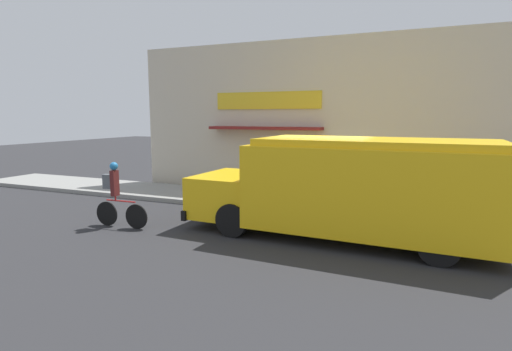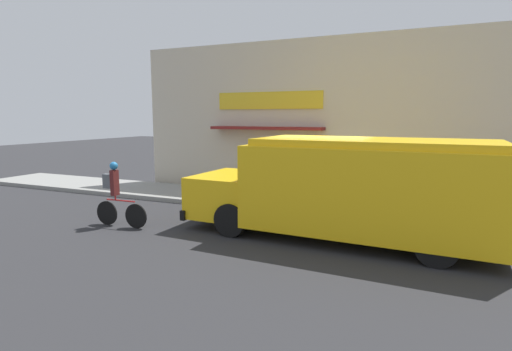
{
  "view_description": "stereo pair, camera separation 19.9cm",
  "coord_description": "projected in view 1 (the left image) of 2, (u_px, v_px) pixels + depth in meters",
  "views": [
    {
      "loc": [
        2.48,
        -10.48,
        2.75
      ],
      "look_at": [
        -1.81,
        -0.2,
        1.1
      ],
      "focal_mm": 28.0,
      "sensor_mm": 36.0,
      "label": 1
    },
    {
      "loc": [
        2.66,
        -10.4,
        2.75
      ],
      "look_at": [
        -1.81,
        -0.2,
        1.1
      ],
      "focal_mm": 28.0,
      "sensor_mm": 36.0,
      "label": 2
    }
  ],
  "objects": [
    {
      "name": "sidewalk",
      "position": [
        329.0,
        206.0,
        12.02
      ],
      "size": [
        28.0,
        2.44,
        0.14
      ],
      "color": "gray",
      "rests_on": "ground_plane"
    },
    {
      "name": "trash_bin",
      "position": [
        287.0,
        182.0,
        13.26
      ],
      "size": [
        0.5,
        0.5,
        0.88
      ],
      "color": "#2D5138",
      "rests_on": "sidewalk"
    },
    {
      "name": "ground_plane",
      "position": [
        320.0,
        218.0,
        10.91
      ],
      "size": [
        70.0,
        70.0,
        0.0
      ],
      "primitive_type": "plane",
      "color": "#2B2B2D"
    },
    {
      "name": "cyclist",
      "position": [
        117.0,
        196.0,
        9.93
      ],
      "size": [
        1.52,
        0.2,
        1.64
      ],
      "rotation": [
        0.0,
        0.0,
        0.04
      ],
      "color": "black",
      "rests_on": "ground_plane"
    },
    {
      "name": "storefront",
      "position": [
        340.0,
        119.0,
        13.16
      ],
      "size": [
        15.31,
        0.75,
        5.33
      ],
      "color": "beige",
      "rests_on": "ground_plane"
    },
    {
      "name": "school_bus",
      "position": [
        353.0,
        187.0,
        8.92
      ],
      "size": [
        7.1,
        2.96,
        2.27
      ],
      "rotation": [
        0.0,
        0.0,
        -0.04
      ],
      "color": "yellow",
      "rests_on": "ground_plane"
    }
  ]
}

